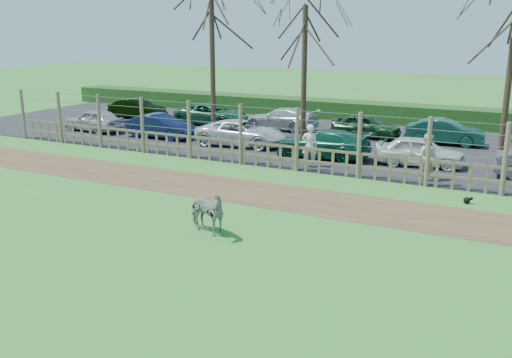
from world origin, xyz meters
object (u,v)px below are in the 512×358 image
at_px(tree_mid, 305,41).
at_px(car_8, 212,114).
at_px(crow, 467,200).
at_px(visitor_a, 310,146).
at_px(car_9, 282,119).
at_px(tree_left, 212,25).
at_px(car_11, 445,132).
at_px(zebra, 206,212).
at_px(visitor_b, 426,157).
at_px(car_0, 94,120).
at_px(car_2, 241,133).
at_px(car_3, 323,144).
at_px(car_7, 137,109).
at_px(car_1, 160,126).
at_px(car_10, 366,126).
at_px(car_4, 420,151).

bearing_deg(tree_mid, car_8, 161.00).
bearing_deg(crow, car_8, 148.63).
xyz_separation_m(visitor_a, car_9, (-4.56, 7.31, -0.26)).
xyz_separation_m(tree_left, car_11, (10.84, 3.46, -4.98)).
bearing_deg(zebra, visitor_b, -10.19).
bearing_deg(car_9, car_11, 92.02).
xyz_separation_m(crow, car_0, (-19.73, 4.53, 0.52)).
bearing_deg(car_2, car_9, -4.23).
bearing_deg(car_11, car_3, 138.63).
bearing_deg(car_7, car_3, -110.98).
bearing_deg(car_11, car_9, 86.03).
bearing_deg(visitor_b, car_11, -97.07).
bearing_deg(crow, car_11, 103.46).
relative_size(tree_left, visitor_b, 4.57).
bearing_deg(car_9, car_1, -39.29).
xyz_separation_m(tree_left, car_8, (-2.08, 3.27, -4.98)).
relative_size(tree_mid, car_7, 1.87).
height_order(crow, car_10, car_10).
bearing_deg(car_4, tree_mid, 61.51).
height_order(zebra, car_11, zebra).
height_order(visitor_b, car_4, visitor_b).
relative_size(car_8, car_9, 1.04).
height_order(visitor_b, car_7, visitor_b).
distance_m(car_0, car_11, 18.15).
bearing_deg(car_11, tree_left, 104.57).
xyz_separation_m(car_2, car_8, (-4.35, 4.49, 0.00)).
bearing_deg(visitor_a, visitor_b, 161.15).
xyz_separation_m(zebra, car_1, (-9.38, 10.74, 0.01)).
bearing_deg(visitor_b, car_1, -20.39).
xyz_separation_m(car_9, car_11, (8.66, -0.12, 0.00)).
height_order(visitor_a, car_9, visitor_a).
height_order(car_0, car_9, same).
relative_size(visitor_b, car_2, 0.40).
bearing_deg(car_8, visitor_b, -117.42).
relative_size(tree_mid, car_1, 1.87).
distance_m(visitor_b, car_2, 9.38).
xyz_separation_m(visitor_b, car_8, (-13.39, 6.98, -0.26)).
relative_size(crow, car_7, 0.08).
bearing_deg(tree_left, car_8, 122.54).
distance_m(tree_left, car_1, 5.67).
xyz_separation_m(car_1, car_8, (0.25, 4.67, 0.00)).
distance_m(tree_mid, car_7, 12.77).
height_order(visitor_b, car_8, visitor_b).
xyz_separation_m(zebra, car_3, (-0.42, 10.25, 0.01)).
relative_size(tree_left, tree_mid, 1.15).
bearing_deg(car_0, car_8, 140.59).
bearing_deg(tree_left, car_3, -15.91).
xyz_separation_m(car_9, car_10, (4.82, -0.20, 0.00)).
relative_size(car_3, car_7, 1.14).
xyz_separation_m(visitor_a, car_11, (4.10, 7.19, -0.26)).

